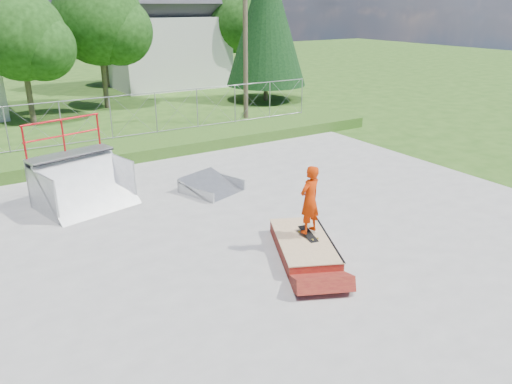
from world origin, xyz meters
TOP-DOWN VIEW (x-y plane):
  - ground at (0.00, 0.00)m, footprint 120.00×120.00m
  - concrete_pad at (0.00, 0.00)m, footprint 20.00×16.00m
  - grass_berm at (0.00, 9.50)m, footprint 24.00×3.00m
  - grind_box at (1.18, -1.39)m, footprint 2.28×2.97m
  - quarter_pipe at (-2.63, 4.64)m, footprint 3.04×2.74m
  - flat_bank_ramp at (1.22, 3.70)m, footprint 2.05×2.12m
  - skateboard at (1.38, -1.30)m, footprint 0.38×0.82m
  - skater at (1.38, -1.30)m, footprint 0.71×0.55m
  - chain_link_fence at (0.00, 10.50)m, footprint 20.00×0.06m
  - gable_house at (9.00, 26.00)m, footprint 8.40×6.08m
  - utility_pole at (7.50, 12.00)m, footprint 0.24×0.24m
  - tree_left_near at (-1.75, 17.83)m, footprint 4.76×4.48m
  - tree_center at (2.78, 19.81)m, footprint 5.44×5.12m
  - tree_right_far at (14.27, 23.82)m, footprint 5.10×4.80m
  - tree_back_mid at (5.21, 27.86)m, footprint 4.08×3.84m
  - conifer_tree at (12.00, 17.00)m, footprint 5.04×5.04m

SIDE VIEW (x-z plane):
  - ground at x=0.00m, z-range 0.00..0.00m
  - concrete_pad at x=0.00m, z-range 0.00..0.04m
  - grind_box at x=1.18m, z-range 0.00..0.40m
  - flat_bank_ramp at x=1.22m, z-range 0.00..0.48m
  - grass_berm at x=0.00m, z-range 0.00..0.50m
  - skateboard at x=1.38m, z-range 0.38..0.51m
  - quarter_pipe at x=-2.63m, z-range 0.00..2.59m
  - skater at x=1.38m, z-range 0.44..2.17m
  - chain_link_fence at x=0.00m, z-range 0.50..2.30m
  - tree_back_mid at x=5.21m, z-range 0.78..6.48m
  - gable_house at x=9.00m, z-range -0.63..8.31m
  - utility_pole at x=7.50m, z-range 0.00..8.00m
  - tree_left_near at x=-1.75m, z-range 0.91..7.56m
  - tree_right_far at x=14.27m, z-range 0.98..8.10m
  - tree_center at x=2.78m, z-range 1.05..8.65m
  - conifer_tree at x=12.00m, z-range 0.50..9.60m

